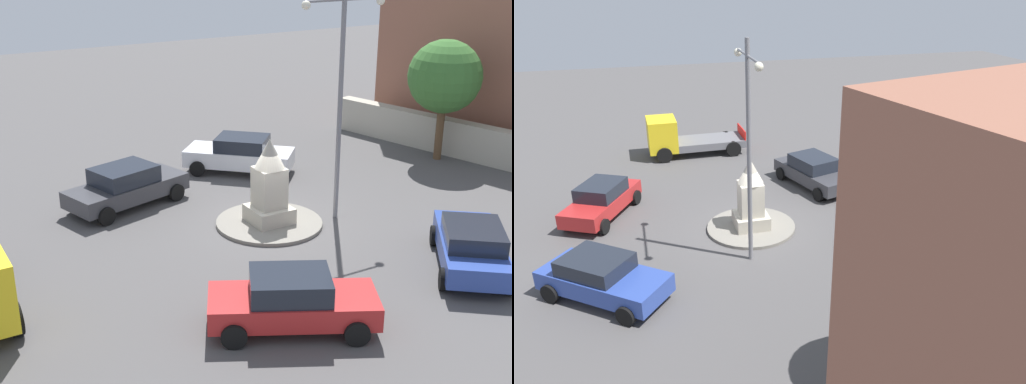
% 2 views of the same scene
% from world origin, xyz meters
% --- Properties ---
extents(ground_plane, '(80.00, 80.00, 0.00)m').
position_xyz_m(ground_plane, '(0.00, 0.00, 0.00)').
color(ground_plane, '#4F4C4C').
extents(traffic_island, '(3.61, 3.61, 0.12)m').
position_xyz_m(traffic_island, '(0.00, 0.00, 0.06)').
color(traffic_island, gray).
rests_on(traffic_island, ground).
extents(monument, '(1.35, 1.35, 2.92)m').
position_xyz_m(monument, '(0.00, 0.00, 1.44)').
color(monument, '#B2AA99').
rests_on(monument, traffic_island).
extents(streetlamp, '(3.15, 0.28, 7.89)m').
position_xyz_m(streetlamp, '(-2.34, 0.57, 4.73)').
color(streetlamp, slate).
rests_on(streetlamp, ground).
extents(car_dark_grey_parked_right, '(4.74, 3.00, 1.51)m').
position_xyz_m(car_dark_grey_parked_right, '(3.60, -4.00, 0.77)').
color(car_dark_grey_parked_right, '#38383D').
rests_on(car_dark_grey_parked_right, ground).
extents(car_red_approaching, '(4.50, 3.41, 1.50)m').
position_xyz_m(car_red_approaching, '(2.83, 5.87, 0.77)').
color(car_red_approaching, '#B22323').
rests_on(car_red_approaching, ground).
extents(car_white_waiting, '(4.38, 4.23, 1.52)m').
position_xyz_m(car_white_waiting, '(-1.73, -5.26, 0.78)').
color(car_white_waiting, silver).
rests_on(car_white_waiting, ground).
extents(car_blue_parked_left, '(3.99, 4.38, 1.45)m').
position_xyz_m(car_blue_parked_left, '(-3.44, 5.72, 0.76)').
color(car_blue_parked_left, '#2D479E').
rests_on(car_blue_parked_left, ground).
extents(truck_yellow_passing, '(2.38, 5.40, 2.19)m').
position_xyz_m(truck_yellow_passing, '(9.92, 1.67, 1.01)').
color(truck_yellow_passing, yellow).
rests_on(truck_yellow_passing, ground).
extents(tree_near_wall, '(3.09, 3.09, 5.17)m').
position_xyz_m(tree_near_wall, '(-10.06, -2.56, 3.60)').
color(tree_near_wall, brown).
rests_on(tree_near_wall, ground).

